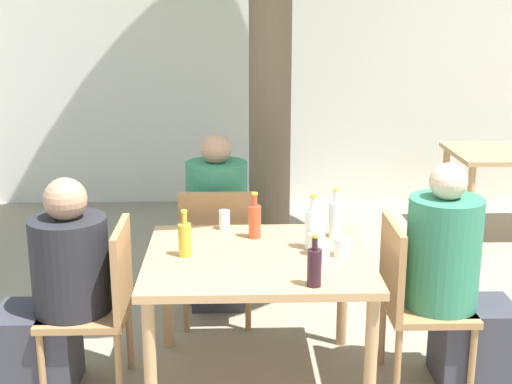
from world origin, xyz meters
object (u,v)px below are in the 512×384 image
object	(u,v)px
patio_chair_2	(217,249)
wine_bottle_1	(314,266)
drinking_glass_2	(341,247)
person_seated_0	(56,297)
water_bottle_4	(313,228)
person_seated_1	(456,287)
drinking_glass_1	(315,245)
oil_cruet_3	(185,238)
soda_bottle_2	(255,220)
drinking_glass_0	(322,252)
patio_chair_0	(102,298)
drinking_glass_4	(224,220)
patio_chair_1	(412,295)
water_bottle_0	(335,218)
person_seated_2	(218,231)
dining_table_front	(258,271)
drinking_glass_3	(320,229)

from	to	relation	value
patio_chair_2	wine_bottle_1	bearing A→B (deg)	112.47
patio_chair_2	drinking_glass_2	size ratio (longest dim) A/B	9.54
person_seated_0	water_bottle_4	bearing A→B (deg)	93.77
person_seated_1	drinking_glass_1	size ratio (longest dim) A/B	10.91
drinking_glass_1	drinking_glass_2	xyz separation A→B (m)	(0.13, -0.02, -0.01)
wine_bottle_1	oil_cruet_3	distance (m)	0.73
water_bottle_4	wine_bottle_1	bearing A→B (deg)	-95.40
soda_bottle_2	drinking_glass_2	distance (m)	0.52
person_seated_0	drinking_glass_0	size ratio (longest dim) A/B	11.46
patio_chair_0	person_seated_1	distance (m)	1.83
wine_bottle_1	drinking_glass_2	xyz separation A→B (m)	(0.18, 0.38, -0.05)
patio_chair_0	drinking_glass_4	distance (m)	0.81
patio_chair_1	drinking_glass_4	distance (m)	1.10
patio_chair_1	water_bottle_4	bearing A→B (deg)	80.37
patio_chair_2	water_bottle_0	bearing A→B (deg)	145.41
person_seated_1	water_bottle_0	bearing A→B (deg)	65.19
oil_cruet_3	drinking_glass_1	bearing A→B (deg)	-0.58
patio_chair_2	person_seated_0	xyz separation A→B (m)	(-0.81, -0.73, 0.01)
drinking_glass_1	drinking_glass_4	size ratio (longest dim) A/B	1.01
patio_chair_1	person_seated_2	size ratio (longest dim) A/B	0.75
water_bottle_4	soda_bottle_2	bearing A→B (deg)	148.11
dining_table_front	drinking_glass_4	world-z (taller)	drinking_glass_4
wine_bottle_1	drinking_glass_3	world-z (taller)	wine_bottle_1
drinking_glass_4	patio_chair_0	bearing A→B (deg)	-145.94
patio_chair_2	person_seated_0	distance (m)	1.09
patio_chair_2	dining_table_front	bearing A→B (deg)	107.33
person_seated_0	oil_cruet_3	world-z (taller)	person_seated_0
drinking_glass_0	drinking_glass_3	bearing A→B (deg)	85.31
person_seated_1	wine_bottle_1	distance (m)	0.93
person_seated_2	drinking_glass_2	distance (m)	1.20
person_seated_2	drinking_glass_0	xyz separation A→B (m)	(0.54, -1.06, 0.24)
person_seated_2	drinking_glass_3	bearing A→B (deg)	127.31
person_seated_2	drinking_glass_4	distance (m)	0.59
soda_bottle_2	water_bottle_4	size ratio (longest dim) A/B	0.87
water_bottle_0	oil_cruet_3	xyz separation A→B (m)	(-0.80, -0.28, -0.01)
drinking_glass_1	patio_chair_0	bearing A→B (deg)	179.76
drinking_glass_1	person_seated_1	bearing A→B (deg)	0.36
soda_bottle_2	drinking_glass_4	size ratio (longest dim) A/B	2.33
wine_bottle_1	drinking_glass_0	xyz separation A→B (m)	(0.07, 0.30, -0.04)
drinking_glass_3	wine_bottle_1	bearing A→B (deg)	-98.94
water_bottle_0	wine_bottle_1	size ratio (longest dim) A/B	1.10
person_seated_0	wine_bottle_1	xyz separation A→B (m)	(1.28, -0.41, 0.31)
drinking_glass_1	drinking_glass_2	distance (m)	0.13
drinking_glass_0	drinking_glass_2	xyz separation A→B (m)	(0.11, 0.08, -0.00)
drinking_glass_2	drinking_glass_0	bearing A→B (deg)	-143.81
person_seated_2	wine_bottle_1	size ratio (longest dim) A/B	4.87
drinking_glass_0	drinking_glass_2	world-z (taller)	drinking_glass_0
person_seated_2	wine_bottle_1	distance (m)	1.47
drinking_glass_4	person_seated_1	bearing A→B (deg)	-19.41
person_seated_0	drinking_glass_4	bearing A→B (deg)	116.27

